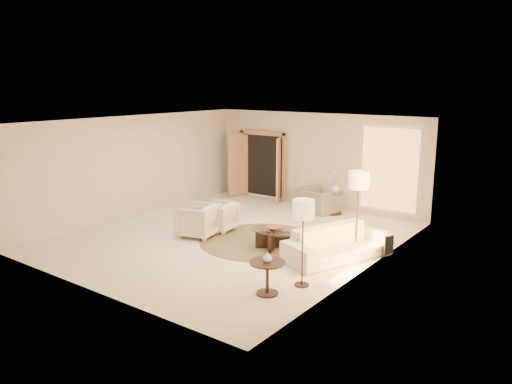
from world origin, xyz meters
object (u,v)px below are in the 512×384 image
Objects in this scene: bowl at (274,228)px; end_vase at (267,257)px; coffee_table at (274,237)px; armchair_right at (198,219)px; side_table at (335,201)px; floor_lamp_far at (303,213)px; side_vase at (335,188)px; accent_chair at (319,196)px; armchair_left at (219,215)px; sofa at (338,243)px; floor_lamp_near at (359,184)px; end_table at (267,272)px.

bowl is 2.54m from end_vase.
coffee_table is 2.56m from end_vase.
armchair_right is 4.21m from side_table.
side_table is 5.42m from floor_lamp_far.
armchair_right is 0.54× the size of floor_lamp_far.
side_vase is (0.00, 0.00, 0.37)m from side_table.
coffee_table is (0.80, -3.44, -0.19)m from accent_chair.
armchair_left reaches higher than bowl.
floor_lamp_far is at bearing -68.75° from side_table.
coffee_table is at bearing -90.00° from bowl.
bowl is (-1.62, 1.47, -0.92)m from floor_lamp_far.
side_vase reaches higher than armchair_left.
floor_lamp_near is at bearing 9.54° from sofa.
armchair_right reaches higher than end_vase.
accent_chair reaches higher than end_table.
side_table is (1.61, 3.18, -0.01)m from armchair_left.
floor_lamp_far is 1.02m from end_vase.
armchair_left is 0.56× the size of coffee_table.
end_table is 0.99× the size of side_table.
sofa is 3.78m from side_vase.
end_vase is (3.32, -1.79, 0.25)m from armchair_right.
side_table reaches higher than end_table.
side_vase is (1.61, 3.18, 0.36)m from armchair_left.
end_vase is (1.32, -2.16, 0.42)m from coffee_table.
bowl is (0.80, -3.44, 0.00)m from accent_chair.
coffee_table is 8.19× the size of end_vase.
floor_lamp_near is at bearing 26.55° from bowl.
bowl is at bearing -84.92° from side_table.
armchair_right is 3.96m from floor_lamp_near.
armchair_left is 4.08m from floor_lamp_far.
side_vase is (-0.31, 3.49, 0.50)m from coffee_table.
side_table is 3.51m from floor_lamp_near.
floor_lamp_far reaches higher than sofa.
side_vase is at bearing 95.08° from coffee_table.
accent_chair is (1.12, 3.13, 0.06)m from armchair_left.
sofa is 2.38m from end_vase.
sofa is 13.75× the size of end_vase.
sofa is 1.68× the size of coffee_table.
accent_chair is at bearing 103.10° from bowl.
accent_chair is 6.11× the size of end_vase.
side_table reaches higher than bowl.
end_table is (1.32, -2.16, 0.15)m from coffee_table.
side_table is 3.72× the size of end_vase.
armchair_left is 0.49× the size of floor_lamp_far.
end_table is 2.53m from bowl.
side_vase is (-1.80, 3.30, 0.42)m from sofa.
accent_chair is 1.65× the size of end_table.
accent_chair is 3.54m from coffee_table.
accent_chair is 3.74m from floor_lamp_near.
armchair_left is 4.07m from end_table.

